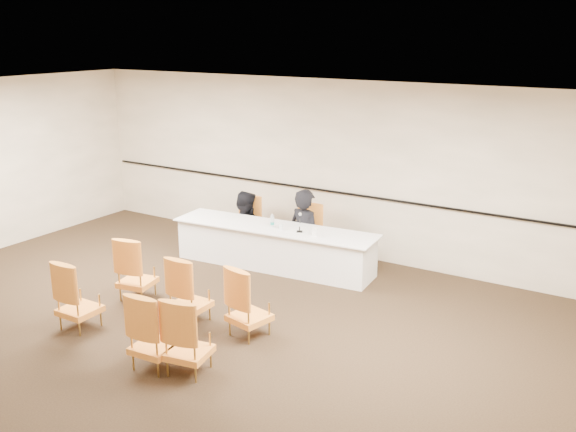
{
  "coord_description": "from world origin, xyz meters",
  "views": [
    {
      "loc": [
        5.14,
        -5.54,
        3.79
      ],
      "look_at": [
        0.08,
        2.6,
        0.99
      ],
      "focal_mm": 40.0,
      "sensor_mm": 36.0,
      "label": 1
    }
  ],
  "objects_px": {
    "microphone": "(300,224)",
    "drinking_glass": "(281,227)",
    "panelist_main_chair": "(305,233)",
    "coffee_cup": "(315,232)",
    "aud_chair_front_mid": "(190,289)",
    "water_bottle": "(272,220)",
    "panel_table": "(274,247)",
    "aud_chair_front_right": "(249,301)",
    "panelist_second_chair": "(245,224)",
    "panelist_second": "(245,235)",
    "aud_chair_front_left": "(136,268)",
    "aud_chair_back_mid": "(154,330)",
    "panelist_main": "(305,241)",
    "aud_chair_back_left": "(78,294)",
    "aud_chair_back_right": "(188,334)"
  },
  "relations": [
    {
      "from": "aud_chair_back_mid",
      "to": "water_bottle",
      "type": "bearing_deg",
      "value": 96.1
    },
    {
      "from": "panelist_second",
      "to": "aud_chair_back_mid",
      "type": "height_order",
      "value": "panelist_second"
    },
    {
      "from": "panelist_main_chair",
      "to": "aud_chair_front_mid",
      "type": "xyz_separation_m",
      "value": [
        -0.07,
        -2.91,
        0.0
      ]
    },
    {
      "from": "panelist_main_chair",
      "to": "aud_chair_front_mid",
      "type": "height_order",
      "value": "same"
    },
    {
      "from": "microphone",
      "to": "drinking_glass",
      "type": "distance_m",
      "value": 0.34
    },
    {
      "from": "panelist_main_chair",
      "to": "aud_chair_back_left",
      "type": "bearing_deg",
      "value": -112.51
    },
    {
      "from": "drinking_glass",
      "to": "aud_chair_front_right",
      "type": "height_order",
      "value": "aud_chair_front_right"
    },
    {
      "from": "microphone",
      "to": "aud_chair_back_mid",
      "type": "xyz_separation_m",
      "value": [
        0.12,
        -3.45,
        -0.36
      ]
    },
    {
      "from": "panelist_second_chair",
      "to": "panelist_second",
      "type": "bearing_deg",
      "value": 0.0
    },
    {
      "from": "panelist_main_chair",
      "to": "coffee_cup",
      "type": "xyz_separation_m",
      "value": [
        0.53,
        -0.62,
        0.28
      ]
    },
    {
      "from": "aud_chair_back_left",
      "to": "aud_chair_front_right",
      "type": "bearing_deg",
      "value": 25.8
    },
    {
      "from": "panelist_second_chair",
      "to": "aud_chair_back_mid",
      "type": "height_order",
      "value": "same"
    },
    {
      "from": "panelist_main",
      "to": "aud_chair_back_mid",
      "type": "bearing_deg",
      "value": 109.66
    },
    {
      "from": "panelist_main",
      "to": "aud_chair_back_left",
      "type": "height_order",
      "value": "panelist_main"
    },
    {
      "from": "aud_chair_front_mid",
      "to": "aud_chair_back_right",
      "type": "height_order",
      "value": "same"
    },
    {
      "from": "panelist_second_chair",
      "to": "aud_chair_front_left",
      "type": "bearing_deg",
      "value": -96.66
    },
    {
      "from": "aud_chair_back_mid",
      "to": "aud_chair_front_left",
      "type": "bearing_deg",
      "value": 135.65
    },
    {
      "from": "panelist_main_chair",
      "to": "aud_chair_back_left",
      "type": "distance_m",
      "value": 3.98
    },
    {
      "from": "water_bottle",
      "to": "aud_chair_front_left",
      "type": "height_order",
      "value": "aud_chair_front_left"
    },
    {
      "from": "aud_chair_front_right",
      "to": "aud_chair_back_left",
      "type": "distance_m",
      "value": 2.25
    },
    {
      "from": "panelist_main_chair",
      "to": "aud_chair_front_right",
      "type": "height_order",
      "value": "same"
    },
    {
      "from": "panelist_second",
      "to": "aud_chair_front_left",
      "type": "xyz_separation_m",
      "value": [
        -0.07,
        -2.59,
        0.21
      ]
    },
    {
      "from": "drinking_glass",
      "to": "aud_chair_front_right",
      "type": "bearing_deg",
      "value": -67.42
    },
    {
      "from": "drinking_glass",
      "to": "aud_chair_front_mid",
      "type": "bearing_deg",
      "value": -89.6
    },
    {
      "from": "aud_chair_back_left",
      "to": "panelist_main_chair",
      "type": "bearing_deg",
      "value": 72.03
    },
    {
      "from": "aud_chair_front_mid",
      "to": "aud_chair_front_right",
      "type": "relative_size",
      "value": 1.0
    },
    {
      "from": "coffee_cup",
      "to": "aud_chair_front_mid",
      "type": "distance_m",
      "value": 2.38
    },
    {
      "from": "water_bottle",
      "to": "panel_table",
      "type": "bearing_deg",
      "value": 34.42
    },
    {
      "from": "microphone",
      "to": "panelist_second",
      "type": "bearing_deg",
      "value": 132.96
    },
    {
      "from": "aud_chair_front_left",
      "to": "drinking_glass",
      "type": "bearing_deg",
      "value": 49.29
    },
    {
      "from": "drinking_glass",
      "to": "aud_chair_front_left",
      "type": "distance_m",
      "value": 2.39
    },
    {
      "from": "drinking_glass",
      "to": "aud_chair_front_right",
      "type": "relative_size",
      "value": 0.11
    },
    {
      "from": "aud_chair_front_right",
      "to": "aud_chair_back_right",
      "type": "relative_size",
      "value": 1.0
    },
    {
      "from": "drinking_glass",
      "to": "panelist_second",
      "type": "bearing_deg",
      "value": 154.59
    },
    {
      "from": "panel_table",
      "to": "panelist_second",
      "type": "xyz_separation_m",
      "value": [
        -0.91,
        0.45,
        -0.08
      ]
    },
    {
      "from": "water_bottle",
      "to": "drinking_glass",
      "type": "bearing_deg",
      "value": -15.18
    },
    {
      "from": "water_bottle",
      "to": "aud_chair_front_mid",
      "type": "bearing_deg",
      "value": -84.67
    },
    {
      "from": "aud_chair_front_right",
      "to": "microphone",
      "type": "bearing_deg",
      "value": 116.53
    },
    {
      "from": "panelist_main",
      "to": "aud_chair_front_right",
      "type": "height_order",
      "value": "panelist_main"
    },
    {
      "from": "coffee_cup",
      "to": "aud_chair_front_mid",
      "type": "height_order",
      "value": "aud_chair_front_mid"
    },
    {
      "from": "aud_chair_back_left",
      "to": "coffee_cup",
      "type": "bearing_deg",
      "value": 60.92
    },
    {
      "from": "microphone",
      "to": "aud_chair_front_right",
      "type": "height_order",
      "value": "microphone"
    },
    {
      "from": "panelist_main",
      "to": "aud_chair_front_left",
      "type": "relative_size",
      "value": 1.9
    },
    {
      "from": "aud_chair_front_left",
      "to": "aud_chair_front_right",
      "type": "distance_m",
      "value": 2.07
    },
    {
      "from": "panelist_second_chair",
      "to": "aud_chair_back_left",
      "type": "height_order",
      "value": "same"
    },
    {
      "from": "panelist_second",
      "to": "panelist_second_chair",
      "type": "xyz_separation_m",
      "value": [
        0.0,
        0.0,
        0.21
      ]
    },
    {
      "from": "panelist_main",
      "to": "panelist_second",
      "type": "relative_size",
      "value": 1.11
    },
    {
      "from": "panel_table",
      "to": "panelist_main_chair",
      "type": "distance_m",
      "value": 0.63
    },
    {
      "from": "panelist_second_chair",
      "to": "aud_chair_front_right",
      "type": "height_order",
      "value": "same"
    },
    {
      "from": "coffee_cup",
      "to": "panelist_second",
      "type": "bearing_deg",
      "value": 163.12
    }
  ]
}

